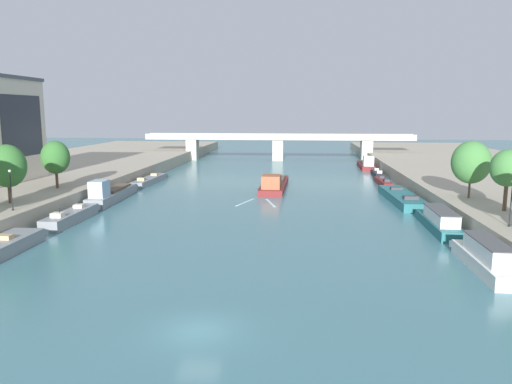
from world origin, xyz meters
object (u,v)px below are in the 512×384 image
(moored_boat_right_second, at_px, (377,174))
(tree_right_past_mid, at_px, (508,168))
(moored_boat_left_gap_after, at_px, (71,216))
(moored_boat_right_upstream, at_px, (402,197))
(moored_boat_right_midway, at_px, (485,257))
(tree_left_nearest, at_px, (7,166))
(moored_boat_left_far, at_px, (150,180))
(tree_right_nearest, at_px, (471,162))
(tree_left_by_lamp, at_px, (55,157))
(lamppost_left_bank, at_px, (11,188))
(moored_boat_right_end, at_px, (383,182))
(moored_boat_right_lone, at_px, (439,221))
(lamppost_right_bank, at_px, (511,201))
(barge_midriver, at_px, (274,184))
(bridge_far, at_px, (278,143))
(moored_boat_left_second, at_px, (111,194))
(moored_boat_right_near, at_px, (366,164))

(moored_boat_right_second, bearing_deg, tree_right_past_mid, -82.11)
(moored_boat_left_gap_after, distance_m, moored_boat_right_upstream, 44.14)
(moored_boat_right_midway, bearing_deg, tree_left_nearest, 165.76)
(moored_boat_left_far, relative_size, tree_right_nearest, 2.09)
(tree_left_by_lamp, relative_size, lamppost_left_bank, 1.48)
(tree_left_nearest, bearing_deg, moored_boat_right_end, 35.59)
(moored_boat_right_lone, bearing_deg, lamppost_left_bank, -173.41)
(moored_boat_right_end, xyz_separation_m, tree_right_nearest, (5.83, -25.58, 6.18))
(lamppost_left_bank, distance_m, lamppost_right_bank, 49.07)
(barge_midriver, relative_size, lamppost_right_bank, 4.48)
(barge_midriver, height_order, moored_boat_right_end, barge_midriver)
(moored_boat_right_midway, distance_m, tree_right_past_mid, 15.39)
(moored_boat_right_upstream, distance_m, tree_left_by_lamp, 48.23)
(moored_boat_right_midway, xyz_separation_m, tree_right_past_mid, (6.42, 12.73, 5.79))
(barge_midriver, xyz_separation_m, moored_boat_right_second, (19.48, 17.26, -0.31))
(moored_boat_left_gap_after, bearing_deg, moored_boat_right_upstream, 22.25)
(lamppost_right_bank, bearing_deg, tree_left_by_lamp, 161.15)
(barge_midriver, bearing_deg, bridge_far, 91.85)
(moored_boat_left_far, relative_size, tree_left_nearest, 2.15)
(barge_midriver, height_order, moored_boat_right_upstream, barge_midriver)
(moored_boat_left_gap_after, distance_m, moored_boat_left_second, 13.36)
(moored_boat_right_upstream, bearing_deg, tree_right_nearest, -59.68)
(moored_boat_left_gap_after, height_order, tree_right_past_mid, tree_right_past_mid)
(moored_boat_left_second, bearing_deg, moored_boat_right_near, 46.50)
(tree_right_past_mid, xyz_separation_m, lamppost_left_bank, (-51.47, -4.50, -2.10))
(moored_boat_right_lone, bearing_deg, barge_midriver, 126.11)
(moored_boat_left_far, distance_m, moored_boat_right_midway, 60.88)
(moored_boat_right_lone, xyz_separation_m, bridge_far, (-20.86, 73.78, 3.50))
(tree_left_by_lamp, bearing_deg, moored_boat_right_midway, -25.78)
(moored_boat_right_upstream, height_order, tree_left_by_lamp, tree_left_by_lamp)
(tree_right_nearest, xyz_separation_m, lamppost_left_bank, (-50.38, -12.10, -1.93))
(moored_boat_left_far, bearing_deg, barge_midriver, -10.98)
(moored_boat_right_end, bearing_deg, lamppost_left_bank, -139.77)
(moored_boat_left_gap_after, relative_size, tree_left_by_lamp, 1.78)
(tree_right_nearest, relative_size, bridge_far, 0.10)
(lamppost_right_bank, xyz_separation_m, bridge_far, (-24.70, 81.81, -0.25))
(moored_boat_left_far, bearing_deg, moored_boat_right_upstream, -18.80)
(tree_left_nearest, xyz_separation_m, tree_right_nearest, (53.05, 8.23, 0.07))
(tree_right_nearest, bearing_deg, moored_boat_right_midway, -104.65)
(moored_boat_left_far, relative_size, moored_boat_right_upstream, 0.84)
(moored_boat_left_gap_after, distance_m, moored_boat_right_midway, 43.53)
(tree_right_nearest, bearing_deg, moored_boat_right_upstream, 120.32)
(moored_boat_right_upstream, bearing_deg, moored_boat_left_second, -175.34)
(tree_left_by_lamp, xyz_separation_m, bridge_far, (27.05, 64.14, -2.07))
(moored_boat_right_near, relative_size, bridge_far, 0.20)
(moored_boat_left_second, xyz_separation_m, bridge_far, (21.09, 60.32, 3.43))
(moored_boat_right_upstream, distance_m, tree_right_past_mid, 19.88)
(moored_boat_left_second, distance_m, tree_right_nearest, 47.96)
(moored_boat_right_upstream, xyz_separation_m, bridge_far, (-20.26, 56.95, 3.90))
(barge_midriver, bearing_deg, tree_left_by_lamp, -149.45)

